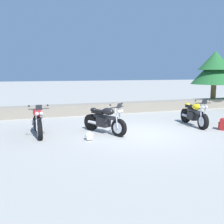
% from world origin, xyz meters
% --- Properties ---
extents(ground_plane, '(120.00, 120.00, 0.00)m').
position_xyz_m(ground_plane, '(0.00, 0.00, 0.00)').
color(ground_plane, '#A3A099').
extents(stone_wall, '(36.00, 0.80, 0.55)m').
position_xyz_m(stone_wall, '(0.00, 4.80, 0.28)').
color(stone_wall, gray).
rests_on(stone_wall, ground).
extents(motorcycle_red_near_left, '(0.67, 2.06, 1.18)m').
position_xyz_m(motorcycle_red_near_left, '(-3.49, 0.97, 0.49)').
color(motorcycle_red_near_left, black).
rests_on(motorcycle_red_near_left, ground).
extents(motorcycle_black_centre, '(1.16, 1.89, 1.18)m').
position_xyz_m(motorcycle_black_centre, '(-1.16, 0.46, 0.49)').
color(motorcycle_black_centre, black).
rests_on(motorcycle_black_centre, ground).
extents(motorcycle_yellow_far_right, '(0.67, 2.06, 1.18)m').
position_xyz_m(motorcycle_yellow_far_right, '(2.78, 0.50, 0.49)').
color(motorcycle_yellow_far_right, black).
rests_on(motorcycle_yellow_far_right, ground).
extents(rider_backpack, '(0.35, 0.35, 0.47)m').
position_xyz_m(rider_backpack, '(3.35, -0.51, 0.24)').
color(rider_backpack, '#A31E1E').
rests_on(rider_backpack, ground).
extents(rider_helmet, '(0.28, 0.28, 0.28)m').
position_xyz_m(rider_helmet, '(-1.92, -0.26, 0.14)').
color(rider_helmet, silver).
rests_on(rider_helmet, ground).
extents(pine_tree_far_left, '(2.91, 2.91, 3.01)m').
position_xyz_m(pine_tree_far_left, '(7.60, 4.98, 2.47)').
color(pine_tree_far_left, brown).
rests_on(pine_tree_far_left, stone_wall).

